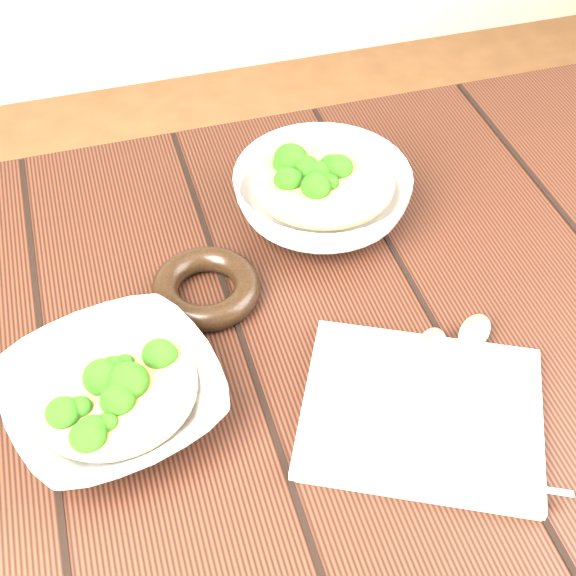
% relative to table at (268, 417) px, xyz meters
% --- Properties ---
extents(table, '(1.20, 0.80, 0.75)m').
position_rel_table_xyz_m(table, '(0.00, 0.00, 0.00)').
color(table, black).
rests_on(table, ground).
extents(soup_bowl_front, '(0.24, 0.24, 0.06)m').
position_rel_table_xyz_m(soup_bowl_front, '(-0.16, -0.03, 0.15)').
color(soup_bowl_front, silver).
rests_on(soup_bowl_front, table).
extents(soup_bowl_back, '(0.21, 0.21, 0.08)m').
position_rel_table_xyz_m(soup_bowl_back, '(0.12, 0.18, 0.16)').
color(soup_bowl_back, silver).
rests_on(soup_bowl_back, table).
extents(trivet, '(0.15, 0.15, 0.03)m').
position_rel_table_xyz_m(trivet, '(-0.04, 0.09, 0.13)').
color(trivet, black).
rests_on(trivet, table).
extents(napkin, '(0.28, 0.26, 0.01)m').
position_rel_table_xyz_m(napkin, '(0.12, -0.12, 0.13)').
color(napkin, '#BBAF9B').
rests_on(napkin, table).
extents(spoon_left, '(0.13, 0.16, 0.01)m').
position_rel_table_xyz_m(spoon_left, '(0.13, -0.08, 0.14)').
color(spoon_left, '#BDB8A6').
rests_on(spoon_left, napkin).
extents(spoon_right, '(0.15, 0.14, 0.01)m').
position_rel_table_xyz_m(spoon_right, '(0.18, -0.08, 0.14)').
color(spoon_right, '#BDB8A6').
rests_on(spoon_right, napkin).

